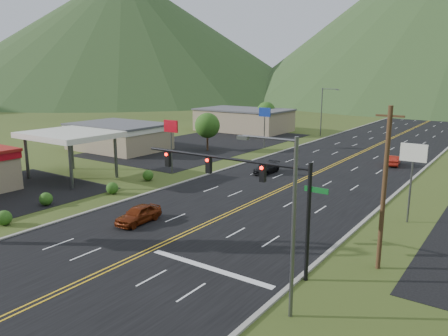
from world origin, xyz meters
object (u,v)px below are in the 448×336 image
Objects in this scene: streetlight_west at (323,109)px; car_dark_mid at (266,168)px; streetlight_east at (288,216)px; car_red_far at (394,161)px; car_red_near at (138,215)px; gas_canopy at (70,136)px; traffic_signal at (248,182)px.

car_dark_mid is at bearing -78.50° from streetlight_west.
streetlight_east is 2.28× the size of car_red_far.
car_red_near is (7.07, -54.60, -4.47)m from streetlight_west.
streetlight_west is at bearing 95.00° from car_red_near.
streetlight_east and streetlight_west have the same top height.
streetlight_west is 2.15× the size of car_red_near.
car_red_far is at bearing 69.87° from car_red_near.
car_red_far is at bearing -47.95° from streetlight_west.
car_red_near is 21.23m from car_dark_mid.
gas_canopy reaches higher than car_dark_mid.
gas_canopy is at bearing 164.30° from traffic_signal.
streetlight_west is 27.44m from car_red_far.
traffic_signal is 25.76m from car_dark_mid.
gas_canopy is at bearing -102.13° from streetlight_west.
traffic_signal is 1.46× the size of streetlight_west.
traffic_signal reaches higher than car_red_far.
streetlight_west reaches higher than traffic_signal.
traffic_signal is 3.13× the size of car_red_near.
car_dark_mid is (-0.28, 21.22, -0.10)m from car_red_near.
streetlight_west is at bearing 77.87° from gas_canopy.
streetlight_east is 1.00× the size of streetlight_west.
traffic_signal is at bearing -72.03° from streetlight_west.
streetlight_west reaches higher than gas_canopy.
streetlight_west reaches higher than car_dark_mid.
streetlight_west is at bearing 107.97° from traffic_signal.
car_red_near is at bearing -20.79° from gas_canopy.
traffic_signal reaches higher than car_dark_mid.
streetlight_east is 17.27m from car_red_near.
gas_canopy is 2.53× the size of car_red_far.
gas_canopy reaches higher than car_red_far.
streetlight_east reaches higher than car_red_far.
car_red_far is (11.33, 13.29, 0.03)m from car_dark_mid.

